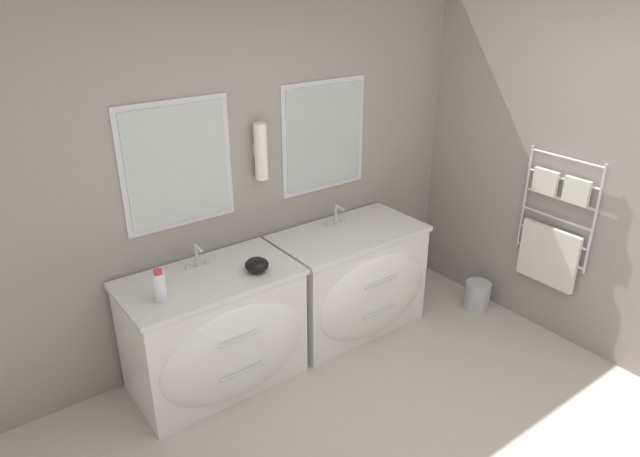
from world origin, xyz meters
name	(u,v)px	position (x,y,z in m)	size (l,w,h in m)	color
wall_back	(256,170)	(0.00, 2.03, 1.31)	(5.15, 0.17, 2.60)	gray
wall_right	(549,165)	(1.81, 0.90, 1.29)	(0.13, 4.00, 2.60)	gray
vanity_left	(217,332)	(-0.58, 1.63, 0.41)	(1.13, 0.69, 0.81)	white
vanity_right	(352,281)	(0.57, 1.63, 0.41)	(1.13, 0.69, 0.81)	white
faucet_left	(197,257)	(-0.58, 1.83, 0.88)	(0.17, 0.10, 0.16)	silver
faucet_right	(337,216)	(0.57, 1.83, 0.88)	(0.17, 0.10, 0.16)	silver
toiletry_bottle	(160,286)	(-0.94, 1.57, 0.91)	(0.07, 0.07, 0.21)	silver
amenity_bowl	(257,265)	(-0.30, 1.55, 0.86)	(0.16, 0.16, 0.09)	black
waste_bin	(477,295)	(1.59, 1.21, 0.12)	(0.21, 0.21, 0.23)	#B7B7BC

